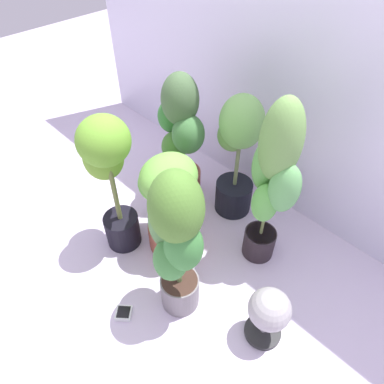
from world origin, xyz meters
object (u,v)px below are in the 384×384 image
(floor_fan, at_px, (269,312))
(potted_plant_center, at_px, (169,198))
(potted_plant_front_right, at_px, (176,237))
(hygrometer_box, at_px, (124,313))
(potted_plant_back_center, at_px, (237,151))
(potted_plant_back_left, at_px, (181,137))
(potted_plant_back_right, at_px, (273,178))
(potted_plant_front_left, at_px, (109,171))

(floor_fan, bearing_deg, potted_plant_center, 118.73)
(potted_plant_front_right, distance_m, hygrometer_box, 0.60)
(potted_plant_center, distance_m, potted_plant_back_center, 0.49)
(hygrometer_box, xyz_separation_m, floor_fan, (0.56, 0.43, 0.20))
(potted_plant_back_center, bearing_deg, potted_plant_back_left, -152.62)
(potted_plant_center, height_order, potted_plant_back_right, potted_plant_back_right)
(potted_plant_back_right, bearing_deg, potted_plant_back_left, 178.28)
(potted_plant_front_left, distance_m, floor_fan, 1.02)
(potted_plant_center, bearing_deg, potted_plant_back_center, 83.66)
(potted_plant_back_right, bearing_deg, potted_plant_front_left, -142.55)
(potted_plant_back_center, bearing_deg, hygrometer_box, -83.05)
(hygrometer_box, bearing_deg, floor_fan, -94.64)
(potted_plant_back_left, relative_size, hygrometer_box, 7.81)
(floor_fan, bearing_deg, potted_plant_back_center, 84.52)
(potted_plant_back_center, xyz_separation_m, potted_plant_front_left, (-0.29, -0.68, 0.08))
(potted_plant_back_center, height_order, potted_plant_front_left, potted_plant_front_left)
(potted_plant_front_right, bearing_deg, potted_plant_front_left, 175.65)
(potted_plant_back_left, xyz_separation_m, potted_plant_front_right, (0.57, -0.56, 0.05))
(potted_plant_front_left, xyz_separation_m, potted_plant_back_right, (0.65, 0.50, 0.05))
(potted_plant_back_center, relative_size, hygrometer_box, 7.28)
(potted_plant_back_left, relative_size, potted_plant_back_center, 1.07)
(potted_plant_front_left, bearing_deg, potted_plant_back_right, 37.45)
(potted_plant_center, height_order, hygrometer_box, potted_plant_center)
(potted_plant_back_left, height_order, potted_plant_back_center, potted_plant_back_left)
(potted_plant_center, xyz_separation_m, hygrometer_box, (0.17, -0.49, -0.36))
(potted_plant_center, relative_size, hygrometer_box, 5.69)
(potted_plant_back_center, height_order, hygrometer_box, potted_plant_back_center)
(potted_plant_back_left, bearing_deg, floor_fan, -21.35)
(potted_plant_front_left, xyz_separation_m, floor_fan, (0.96, 0.13, -0.32))
(potted_plant_front_right, xyz_separation_m, floor_fan, (0.42, 0.17, -0.32))
(potted_plant_front_right, relative_size, hygrometer_box, 7.83)
(potted_plant_back_right, bearing_deg, potted_plant_back_center, 153.32)
(potted_plant_center, xyz_separation_m, potted_plant_front_left, (-0.24, -0.19, 0.16))
(potted_plant_center, xyz_separation_m, potted_plant_back_right, (0.41, 0.30, 0.21))
(potted_plant_back_left, distance_m, potted_plant_center, 0.43)
(potted_plant_front_right, xyz_separation_m, potted_plant_back_center, (-0.26, 0.72, -0.07))
(potted_plant_center, distance_m, potted_plant_front_right, 0.42)
(potted_plant_back_right, bearing_deg, floor_fan, -49.08)
(hygrometer_box, bearing_deg, potted_plant_back_right, -59.16)
(potted_plant_back_left, xyz_separation_m, potted_plant_front_left, (0.02, -0.52, 0.06))
(potted_plant_front_left, bearing_deg, hygrometer_box, -36.15)
(potted_plant_back_left, xyz_separation_m, potted_plant_center, (0.26, -0.32, -0.10))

